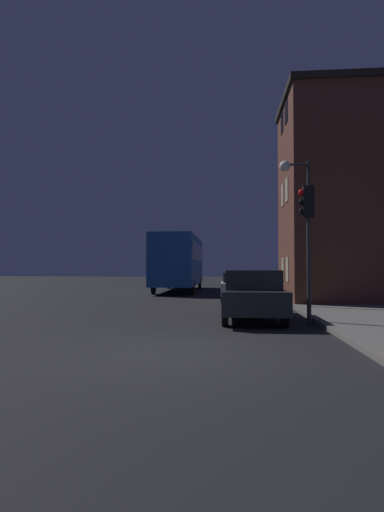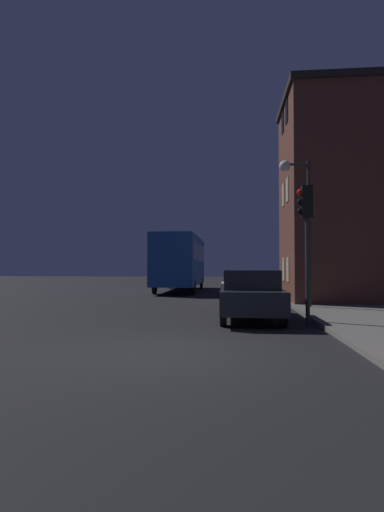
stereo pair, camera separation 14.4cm
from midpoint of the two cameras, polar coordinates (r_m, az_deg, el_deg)
ground_plane at (r=7.94m, az=-3.19°, el=-13.44°), size 120.00×120.00×0.00m
brick_building at (r=19.86m, az=19.08°, el=8.00°), size 4.16×5.24×9.55m
streetlamp at (r=16.04m, az=15.29°, el=7.13°), size 1.18×0.42×5.64m
traffic_light at (r=11.70m, az=16.30°, el=4.33°), size 0.43×0.24×3.92m
bare_tree at (r=17.81m, az=19.21°, el=-0.16°), size 1.56×1.03×4.29m
bus at (r=27.14m, az=-1.47°, el=-0.35°), size 2.56×9.97×3.74m
car_near_lane at (r=12.51m, az=8.66°, el=-5.35°), size 1.80×4.50×1.54m
car_mid_lane at (r=19.58m, az=7.20°, el=-4.22°), size 1.85×3.99×1.36m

